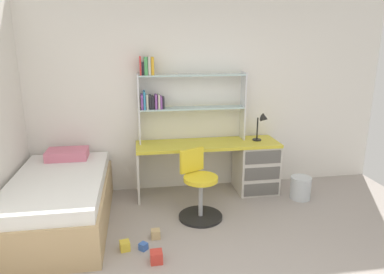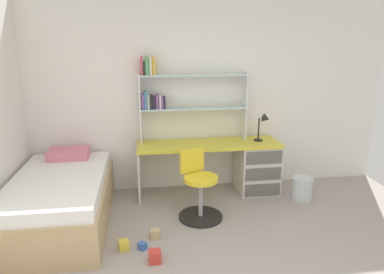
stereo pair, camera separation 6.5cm
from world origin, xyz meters
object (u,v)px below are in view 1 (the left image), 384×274
Objects in this scene: waste_bin at (301,188)px; toy_block_blue_0 at (143,246)px; toy_block_yellow_1 at (125,246)px; desk_lamp at (263,123)px; toy_block_natural_2 at (156,234)px; bookshelf_hutch at (176,94)px; bed_platform at (60,202)px; toy_block_red_3 at (156,257)px; swivel_chair at (199,192)px; desk at (243,163)px.

waste_bin reaches higher than toy_block_blue_0.
toy_block_yellow_1 is at bearing -159.50° from waste_bin.
desk_lamp is at bearing 33.22° from toy_block_yellow_1.
toy_block_blue_0 is at bearing -124.22° from toy_block_natural_2.
bookshelf_hutch is 1.93m from bed_platform.
swivel_chair is at bearing 55.75° from toy_block_red_3.
toy_block_blue_0 is 0.18m from toy_block_yellow_1.
bookshelf_hutch reaches higher than toy_block_yellow_1.
desk is at bearing 151.66° from waste_bin.
swivel_chair reaches higher than toy_block_yellow_1.
bed_platform is at bearing -175.38° from waste_bin.
swivel_chair is 8.38× the size of toy_block_yellow_1.
desk reaches higher than toy_block_natural_2.
waste_bin is at bearing 4.62° from bed_platform.
toy_block_red_3 is at bearing -103.59° from bookshelf_hutch.
toy_block_blue_0 is (0.90, -0.64, -0.26)m from bed_platform.
toy_block_blue_0 is at bearing -138.80° from swivel_chair.
bookshelf_hutch reaches higher than toy_block_blue_0.
toy_block_red_3 is (-1.30, -1.48, -0.34)m from desk.
desk_lamp reaches higher than toy_block_blue_0.
desk_lamp is at bearing 43.40° from toy_block_red_3.
waste_bin is 3.11× the size of toy_block_yellow_1.
swivel_chair is 1.03m from toy_block_red_3.
bookshelf_hutch is 4.76× the size of waste_bin.
bed_platform is at bearing 178.39° from swivel_chair.
desk_lamp reaches higher than toy_block_natural_2.
bookshelf_hutch is (-0.90, 0.16, 0.97)m from desk.
toy_block_yellow_1 is at bearing -151.19° from toy_block_natural_2.
toy_block_blue_0 is at bearing -138.57° from desk.
desk_lamp is 3.96× the size of toy_block_yellow_1.
bookshelf_hutch reaches higher than toy_block_red_3.
toy_block_blue_0 is at bearing -157.32° from waste_bin.
toy_block_natural_2 is at bearing -107.36° from bookshelf_hutch.
bed_platform is at bearing 139.55° from toy_block_yellow_1.
toy_block_yellow_1 is at bearing -40.45° from bed_platform.
bed_platform reaches higher than toy_block_natural_2.
bed_platform is 1.36m from toy_block_red_3.
desk_lamp is at bearing -8.58° from bookshelf_hutch.
desk is 0.62m from desk_lamp.
desk is at bearing -9.86° from bookshelf_hutch.
bed_platform is 1.13m from toy_block_blue_0.
waste_bin is 2.08m from toy_block_natural_2.
toy_block_yellow_1 is at bearing -146.78° from desk_lamp.
bed_platform is 18.64× the size of toy_block_yellow_1.
bookshelf_hutch is at bearing 161.65° from waste_bin.
waste_bin is at bearing -38.81° from desk_lamp.
desk reaches higher than toy_block_red_3.
toy_block_natural_2 is at bearing 28.81° from toy_block_yellow_1.
toy_block_red_3 is at bearing -150.84° from waste_bin.
waste_bin is 4.13× the size of toy_block_blue_0.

